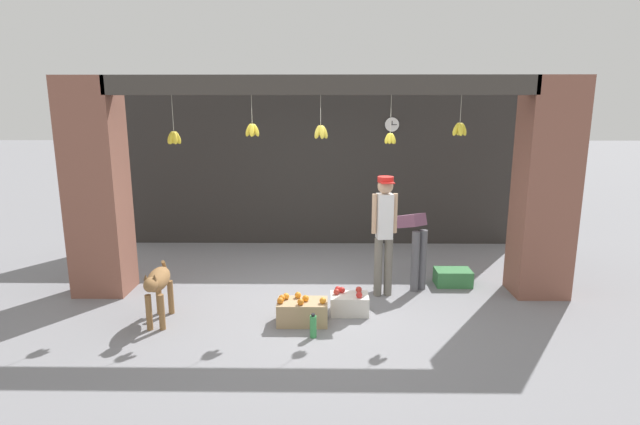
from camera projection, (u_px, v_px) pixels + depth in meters
ground_plane at (320, 300)px, 6.63m from camera, size 60.00×60.00×0.00m
shop_back_wall at (322, 166)px, 9.08m from camera, size 7.26×0.12×2.90m
shop_pillar_left at (97, 188)px, 6.65m from camera, size 0.70×0.60×2.90m
shop_pillar_right at (545, 189)px, 6.58m from camera, size 0.70×0.60×2.90m
storefront_awning at (319, 88)px, 6.16m from camera, size 5.36×0.26×0.86m
dog at (158, 284)px, 5.84m from camera, size 0.28×0.87×0.71m
shopkeeper at (384, 227)px, 6.60m from camera, size 0.34×0.28×1.63m
worker_stooping at (408, 235)px, 7.03m from camera, size 0.59×0.77×1.11m
fruit_crate_oranges at (302, 311)px, 5.91m from camera, size 0.59×0.35×0.35m
fruit_crate_apples at (349, 303)px, 6.19m from camera, size 0.47×0.32×0.31m
produce_box_green at (453, 277)px, 7.16m from camera, size 0.51×0.34×0.23m
water_bottle at (313, 326)px, 5.54m from camera, size 0.08×0.08×0.28m
wall_clock at (392, 125)px, 8.84m from camera, size 0.26×0.03×0.26m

